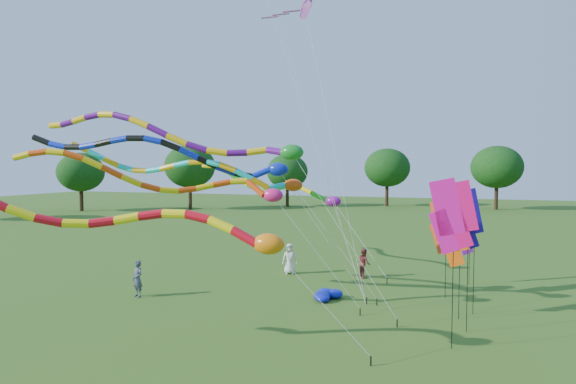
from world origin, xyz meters
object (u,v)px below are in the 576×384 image
(tube_kite_red, at_px, (139,221))
(person_c, at_px, (364,263))
(blue_nylon_heap, at_px, (332,296))
(person_a, at_px, (290,259))
(tube_kite_orange, at_px, (182,181))
(person_b, at_px, (138,279))

(tube_kite_red, height_order, person_c, tube_kite_red)
(tube_kite_red, height_order, blue_nylon_heap, tube_kite_red)
(person_a, bearing_deg, person_c, -7.69)
(tube_kite_orange, bearing_deg, person_a, 59.54)
(person_b, bearing_deg, blue_nylon_heap, 36.92)
(tube_kite_red, distance_m, person_a, 13.17)
(tube_kite_red, bearing_deg, blue_nylon_heap, 48.58)
(tube_kite_orange, relative_size, person_c, 7.81)
(blue_nylon_heap, relative_size, person_a, 0.86)
(tube_kite_red, height_order, tube_kite_orange, tube_kite_orange)
(tube_kite_red, relative_size, blue_nylon_heap, 9.23)
(tube_kite_orange, xyz_separation_m, person_c, (5.64, 9.19, -4.62))
(person_a, bearing_deg, person_b, -141.34)
(tube_kite_orange, height_order, person_c, tube_kite_orange)
(person_b, distance_m, person_c, 11.66)
(tube_kite_orange, relative_size, person_a, 7.20)
(tube_kite_orange, height_order, person_b, tube_kite_orange)
(person_a, bearing_deg, tube_kite_red, -107.23)
(blue_nylon_heap, bearing_deg, tube_kite_orange, -140.84)
(person_c, bearing_deg, person_b, 99.45)
(tube_kite_orange, bearing_deg, blue_nylon_heap, 18.92)
(blue_nylon_heap, bearing_deg, person_a, 126.64)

